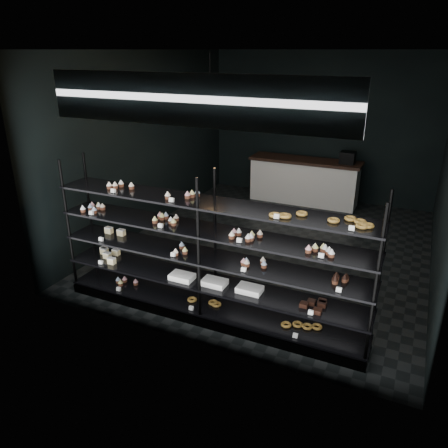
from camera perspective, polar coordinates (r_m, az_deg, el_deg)
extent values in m
cube|color=black|center=(7.72, 6.62, -2.75)|extent=(5.00, 6.00, 0.01)
cube|color=black|center=(7.03, 7.83, 21.62)|extent=(5.00, 6.00, 0.01)
cube|color=black|center=(10.06, 12.62, 12.19)|extent=(5.00, 0.01, 3.20)
cube|color=black|center=(4.55, -4.64, 1.19)|extent=(5.00, 0.01, 3.20)
cube|color=black|center=(8.29, -9.74, 10.42)|extent=(0.01, 6.00, 3.20)
cube|color=black|center=(5.72, -2.08, -11.46)|extent=(4.00, 0.50, 0.12)
cylinder|color=black|center=(6.20, -19.64, -0.42)|extent=(0.04, 0.04, 1.85)
cylinder|color=black|center=(6.50, -17.01, 0.91)|extent=(0.04, 0.04, 1.85)
cylinder|color=black|center=(5.09, -3.34, -3.97)|extent=(0.04, 0.04, 1.85)
cylinder|color=black|center=(5.45, -1.17, -2.15)|extent=(0.04, 0.04, 1.85)
cylinder|color=black|center=(4.61, 19.11, -8.25)|extent=(0.04, 0.04, 1.85)
cylinder|color=black|center=(5.00, 19.72, -5.88)|extent=(0.04, 0.04, 1.85)
cube|color=black|center=(5.67, -2.10, -10.70)|extent=(4.00, 0.50, 0.03)
cube|color=black|center=(5.49, -2.15, -7.62)|extent=(4.00, 0.50, 0.02)
cube|color=black|center=(5.33, -2.20, -4.35)|extent=(4.00, 0.50, 0.02)
cube|color=black|center=(5.18, -2.25, -0.87)|extent=(4.00, 0.50, 0.02)
cube|color=black|center=(5.06, -2.31, 2.78)|extent=(4.00, 0.50, 0.02)
cube|color=white|center=(5.55, -14.55, 4.24)|extent=(0.06, 0.04, 0.06)
cube|color=white|center=(5.07, -6.97, 3.14)|extent=(0.06, 0.04, 0.06)
cube|color=white|center=(4.56, 6.79, 0.99)|extent=(0.05, 0.04, 0.06)
cube|color=white|center=(4.42, 15.71, -0.44)|extent=(0.06, 0.04, 0.06)
cube|color=white|center=(5.88, -16.91, 1.37)|extent=(0.06, 0.04, 0.06)
cube|color=white|center=(5.30, -8.68, -0.17)|extent=(0.05, 0.04, 0.06)
cube|color=white|center=(4.81, 2.44, -2.24)|extent=(0.06, 0.04, 0.06)
cube|color=white|center=(4.60, 11.99, -3.95)|extent=(0.06, 0.04, 0.06)
cube|color=white|center=(5.91, -15.41, -2.01)|extent=(0.06, 0.04, 0.06)
cube|color=white|center=(5.33, -6.47, -4.03)|extent=(0.06, 0.04, 0.06)
cube|color=white|center=(4.95, 3.03, -6.07)|extent=(0.05, 0.04, 0.06)
cube|color=white|center=(4.72, 14.43, -8.26)|extent=(0.06, 0.04, 0.06)
cube|color=white|center=(6.12, -15.80, -4.85)|extent=(0.06, 0.04, 0.06)
cube|color=white|center=(4.94, 11.42, -11.31)|extent=(0.06, 0.04, 0.06)
cube|color=white|center=(6.12, -13.41, -8.33)|extent=(0.06, 0.04, 0.06)
cube|color=white|center=(5.56, -3.88, -11.04)|extent=(0.05, 0.04, 0.06)
cube|color=white|center=(5.16, 9.39, -14.22)|extent=(0.06, 0.04, 0.06)
cube|color=#0B0F38|center=(4.36, -4.58, 15.84)|extent=(3.20, 0.04, 0.45)
cube|color=white|center=(4.34, -4.71, 15.81)|extent=(3.30, 0.02, 0.50)
cylinder|color=black|center=(6.10, -1.84, 19.00)|extent=(0.01, 0.01, 0.56)
sphere|color=#FFAA59|center=(6.14, -1.79, 14.82)|extent=(0.33, 0.33, 0.33)
cube|color=silver|center=(9.87, 10.39, 5.38)|extent=(2.31, 0.60, 0.92)
cube|color=black|center=(9.75, 10.59, 8.14)|extent=(2.40, 0.65, 0.06)
cube|color=black|center=(9.54, 15.84, 8.35)|extent=(0.30, 0.30, 0.25)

